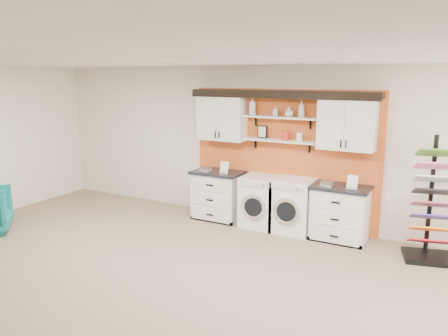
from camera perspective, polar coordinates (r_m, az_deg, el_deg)
The scene contains 21 objects.
floor at distance 4.94m, azimuth -10.60°, elevation -20.40°, with size 10.00×10.00×0.00m, color gray.
ceiling at distance 4.18m, azimuth -12.12°, elevation 14.08°, with size 10.00×10.00×0.00m, color white.
wall_back at distance 7.78m, azimuth 7.80°, elevation 2.81°, with size 10.00×10.00×0.00m, color silver.
accent_panel at distance 7.78m, azimuth 7.67°, elevation 1.33°, with size 3.40×0.07×2.40m, color #CC5822.
upper_cabinet_left at distance 8.00m, azimuth -0.27°, elevation 6.65°, with size 0.90×0.35×0.84m.
upper_cabinet_right at distance 7.20m, azimuth 15.80°, elevation 5.59°, with size 0.90×0.35×0.84m.
shelf_lower at distance 7.57m, azimuth 7.29°, elevation 3.58°, with size 1.32×0.28×0.03m, color white.
shelf_upper at distance 7.52m, azimuth 7.37°, elevation 6.59°, with size 1.32×0.28×0.03m, color white.
crown_molding at distance 7.51m, azimuth 7.49°, elevation 9.62°, with size 3.30×0.41×0.13m.
picture_frame at distance 7.73m, azimuth 5.02°, elevation 4.74°, with size 0.18×0.02×0.22m.
canister_red at distance 7.52m, azimuth 8.02°, elevation 4.23°, with size 0.11×0.11×0.16m, color red.
canister_cream at distance 7.44m, azimuth 9.83°, elevation 4.01°, with size 0.10×0.10×0.14m, color silver.
base_cabinet_left at distance 8.13m, azimuth -0.78°, elevation -3.52°, with size 0.92×0.66×0.90m.
base_cabinet_right at distance 7.34m, azimuth 14.89°, elevation -5.69°, with size 0.91×0.66×0.90m.
washer at distance 7.75m, azimuth 4.91°, elevation -4.36°, with size 0.64×0.71×0.90m.
dryer at distance 7.54m, azimuth 9.05°, elevation -4.85°, with size 0.66×0.71×0.92m.
sample_rack at distance 6.99m, azimuth 25.37°, elevation -6.41°, with size 0.77×0.69×1.81m.
soap_bottle_a at distance 7.71m, azimuth 3.74°, elevation 8.10°, with size 0.12×0.12×0.32m, color silver.
soap_bottle_b at distance 7.55m, azimuth 6.74°, elevation 7.38°, with size 0.08×0.08×0.17m, color silver.
soap_bottle_c at distance 7.46m, azimuth 8.51°, elevation 7.30°, with size 0.14×0.14×0.17m, color silver.
soap_bottle_d at distance 7.39m, azimuth 10.11°, elevation 7.60°, with size 0.11×0.11×0.28m, color silver.
Camera 1 is at (2.70, -3.19, 2.63)m, focal length 35.00 mm.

